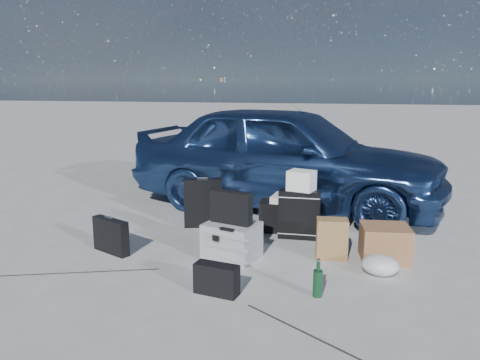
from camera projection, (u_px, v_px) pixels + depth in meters
name	position (u px, v px, depth m)	size (l,w,h in m)	color
ground	(237.00, 265.00, 4.25)	(60.00, 60.00, 0.00)	#B6B5B1
car	(286.00, 156.00, 6.08)	(1.61, 4.01, 1.37)	#30528F
pelican_case	(232.00, 241.00, 4.39)	(0.47, 0.38, 0.34)	#95979A
laptop_bag	(231.00, 208.00, 4.33)	(0.40, 0.10, 0.30)	black
briefcase	(111.00, 236.00, 4.53)	(0.44, 0.10, 0.34)	black
suitcase_left	(203.00, 203.00, 5.33)	(0.43, 0.15, 0.56)	black
suitcase_right	(299.00, 214.00, 4.94)	(0.43, 0.16, 0.52)	black
white_carton	(302.00, 181.00, 4.87)	(0.26, 0.21, 0.21)	white
duffel_bag	(290.00, 216.00, 5.19)	(0.67, 0.29, 0.33)	black
flat_box_white	(292.00, 199.00, 5.13)	(0.42, 0.32, 0.07)	white
flat_box_black	(291.00, 194.00, 5.10)	(0.26, 0.19, 0.06)	black
kraft_bag	(332.00, 239.00, 4.39)	(0.29, 0.17, 0.38)	olive
cardboard_box	(385.00, 243.00, 4.36)	(0.43, 0.38, 0.32)	#9A6443
plastic_bag	(380.00, 265.00, 4.02)	(0.32, 0.27, 0.18)	silver
messenger_bag	(217.00, 279.00, 3.66)	(0.35, 0.13, 0.25)	black
green_bottle	(318.00, 279.00, 3.61)	(0.07, 0.07, 0.29)	#10331B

